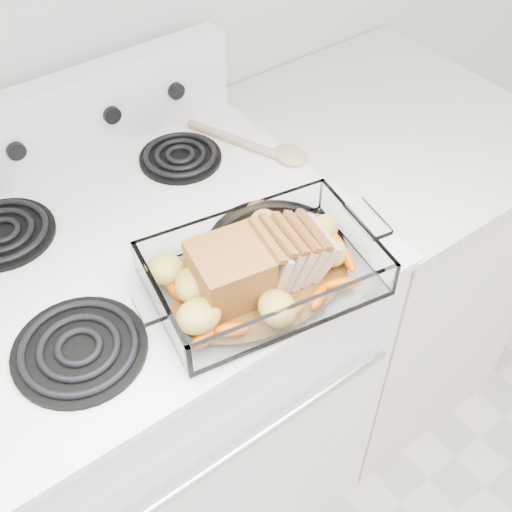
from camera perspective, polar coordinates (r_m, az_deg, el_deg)
electric_range at (r=1.53m, az=-8.22°, el=-10.83°), size 0.78×0.70×1.12m
counter_right at (r=1.80m, az=10.28°, el=-0.45°), size 0.58×0.68×0.93m
baking_dish at (r=1.07m, az=0.64°, el=-1.70°), size 0.37×0.24×0.07m
pork_roast at (r=1.03m, az=-0.37°, el=-1.03°), size 0.24×0.11×0.09m
roast_vegetables at (r=1.08m, az=-0.74°, el=-0.25°), size 0.37×0.20×0.05m
wooden_spoon at (r=1.36m, az=0.80°, el=9.59°), size 0.15×0.26×0.02m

